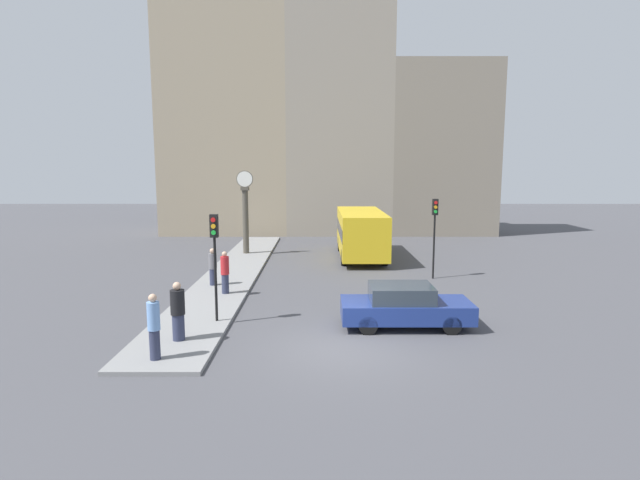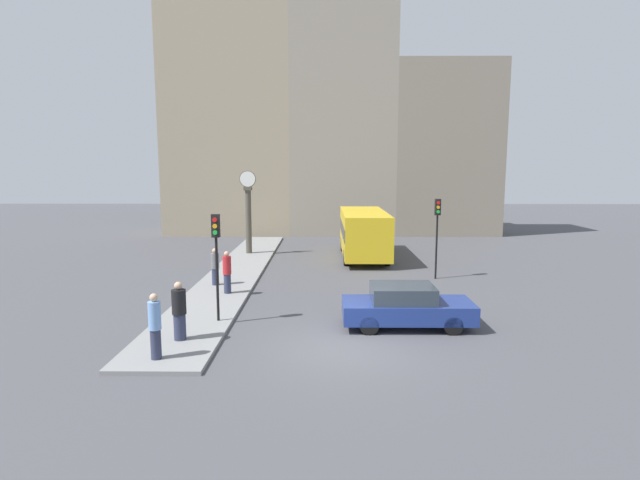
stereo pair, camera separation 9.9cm
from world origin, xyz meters
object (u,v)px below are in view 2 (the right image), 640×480
(traffic_light_near, at_px, (216,245))
(street_clock, at_px, (248,213))
(pedestrian_black_jacket, at_px, (179,311))
(pedestrian_blue_stripe, at_px, (155,326))
(bus_distant, at_px, (364,231))
(traffic_light_far, at_px, (437,222))
(pedestrian_grey_jacket, at_px, (215,267))
(sedan_car, at_px, (406,306))
(pedestrian_red_top, at_px, (227,272))

(traffic_light_near, distance_m, street_clock, 13.61)
(pedestrian_black_jacket, bearing_deg, pedestrian_blue_stripe, -97.64)
(pedestrian_black_jacket, bearing_deg, street_clock, 90.95)
(bus_distant, height_order, traffic_light_far, traffic_light_far)
(traffic_light_far, distance_m, pedestrian_black_jacket, 13.25)
(street_clock, xyz_separation_m, pedestrian_grey_jacket, (-0.22, -8.37, -1.59))
(traffic_light_near, height_order, pedestrian_black_jacket, traffic_light_near)
(street_clock, relative_size, pedestrian_grey_jacket, 3.04)
(bus_distant, relative_size, traffic_light_near, 2.17)
(traffic_light_near, xyz_separation_m, street_clock, (-1.00, 13.58, -0.18))
(sedan_car, bearing_deg, bus_distant, 91.75)
(street_clock, distance_m, pedestrian_red_top, 9.98)
(bus_distant, distance_m, pedestrian_red_top, 10.97)
(sedan_car, bearing_deg, pedestrian_black_jacket, -166.79)
(street_clock, distance_m, pedestrian_blue_stripe, 17.06)
(bus_distant, height_order, pedestrian_red_top, bus_distant)
(sedan_car, bearing_deg, pedestrian_blue_stripe, -156.27)
(traffic_light_far, distance_m, street_clock, 11.83)
(traffic_light_far, xyz_separation_m, pedestrian_red_top, (-9.27, -3.33, -1.72))
(traffic_light_near, height_order, pedestrian_blue_stripe, traffic_light_near)
(sedan_car, relative_size, traffic_light_near, 1.18)
(pedestrian_grey_jacket, xyz_separation_m, pedestrian_black_jacket, (0.48, -7.10, 0.06))
(pedestrian_grey_jacket, distance_m, pedestrian_red_top, 1.69)
(traffic_light_near, bearing_deg, pedestrian_black_jacket, -111.50)
(pedestrian_red_top, bearing_deg, pedestrian_grey_jacket, 118.88)
(traffic_light_far, distance_m, pedestrian_red_top, 10.00)
(traffic_light_near, height_order, pedestrian_red_top, traffic_light_near)
(traffic_light_near, bearing_deg, pedestrian_red_top, 96.25)
(bus_distant, height_order, pedestrian_blue_stripe, bus_distant)
(street_clock, xyz_separation_m, pedestrian_red_top, (0.59, -9.85, -1.53))
(pedestrian_blue_stripe, bearing_deg, sedan_car, 23.73)
(bus_distant, relative_size, pedestrian_grey_jacket, 4.78)
(pedestrian_red_top, xyz_separation_m, pedestrian_blue_stripe, (-0.54, -7.15, 0.04))
(bus_distant, relative_size, pedestrian_blue_stripe, 4.33)
(pedestrian_red_top, relative_size, pedestrian_blue_stripe, 0.97)
(pedestrian_grey_jacket, bearing_deg, bus_distant, 46.61)
(street_clock, bearing_deg, sedan_car, -62.26)
(bus_distant, relative_size, pedestrian_red_top, 4.47)
(sedan_car, distance_m, pedestrian_red_top, 7.78)
(pedestrian_red_top, height_order, pedestrian_black_jacket, pedestrian_black_jacket)
(sedan_car, height_order, pedestrian_blue_stripe, pedestrian_blue_stripe)
(street_clock, relative_size, pedestrian_red_top, 2.84)
(street_clock, xyz_separation_m, pedestrian_blue_stripe, (0.05, -17.00, -1.49))
(bus_distant, bearing_deg, traffic_light_far, -62.08)
(pedestrian_grey_jacket, bearing_deg, pedestrian_black_jacket, -86.15)
(traffic_light_far, xyz_separation_m, pedestrian_black_jacket, (-9.61, -8.95, -1.73))
(bus_distant, xyz_separation_m, street_clock, (-6.87, 0.87, 0.96))
(street_clock, bearing_deg, traffic_light_near, -85.79)
(pedestrian_grey_jacket, bearing_deg, traffic_light_far, 10.41)
(pedestrian_grey_jacket, xyz_separation_m, pedestrian_blue_stripe, (0.27, -8.63, 0.10))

